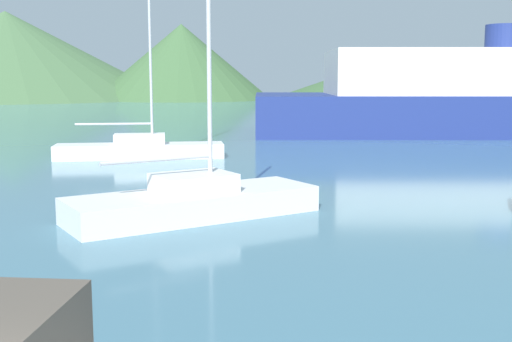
# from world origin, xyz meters

# --- Properties ---
(sailboat_middle) EXTENTS (6.35, 5.76, 7.00)m
(sailboat_middle) POSITION_xyz_m (-1.89, 13.69, 0.44)
(sailboat_middle) COLOR white
(sailboat_middle) RESTS_ON ground_plane
(sailboat_outer) EXTENTS (7.57, 3.50, 11.60)m
(sailboat_outer) POSITION_xyz_m (-7.09, 25.30, 0.50)
(sailboat_outer) COLOR white
(sailboat_outer) RESTS_ON ground_plane
(ferry_distant) EXTENTS (32.75, 13.94, 6.89)m
(ferry_distant) POSITION_xyz_m (12.00, 41.11, 2.33)
(ferry_distant) COLOR navy
(ferry_distant) RESTS_ON ground_plane
(hill_west) EXTENTS (55.44, 55.44, 14.45)m
(hill_west) POSITION_xyz_m (-54.33, 100.39, 7.22)
(hill_west) COLOR #476B42
(hill_west) RESTS_ON ground_plane
(hill_central) EXTENTS (28.92, 28.92, 12.01)m
(hill_central) POSITION_xyz_m (-24.21, 100.18, 6.01)
(hill_central) COLOR #3D6038
(hill_central) RESTS_ON ground_plane
(hill_east) EXTENTS (48.34, 48.34, 8.25)m
(hill_east) POSITION_xyz_m (14.04, 104.24, 4.12)
(hill_east) COLOR #3D6038
(hill_east) RESTS_ON ground_plane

